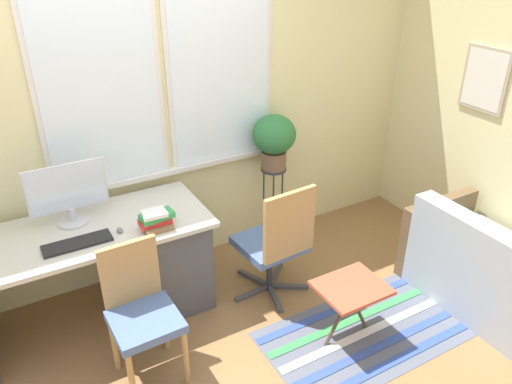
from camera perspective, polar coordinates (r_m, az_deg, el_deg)
name	(u,v)px	position (r m, az deg, el deg)	size (l,w,h in m)	color
ground_plane	(186,323)	(3.68, -7.96, -14.57)	(14.00, 14.00, 0.00)	olive
wall_back_with_window	(132,108)	(3.67, -13.96, 9.33)	(9.00, 0.12, 2.70)	beige
wall_right_with_picture	(467,87)	(4.42, 22.97, 11.04)	(0.08, 9.00, 2.70)	beige
desk	(69,280)	(3.60, -20.61, -9.37)	(1.93, 0.71, 0.74)	beige
monitor	(68,193)	(3.43, -20.72, -0.09)	(0.50, 0.20, 0.42)	silver
keyboard	(77,243)	(3.29, -19.74, -5.53)	(0.42, 0.14, 0.02)	black
mouse	(120,230)	(3.33, -15.31, -4.22)	(0.04, 0.06, 0.03)	slate
book_stack	(156,220)	(3.29, -11.33, -3.14)	(0.23, 0.15, 0.13)	olive
desk_chair_wooden	(141,311)	(3.11, -12.98, -13.06)	(0.40, 0.41, 0.87)	#B2844C
office_chair_swivel	(276,242)	(3.62, 2.31, -5.69)	(0.57, 0.59, 0.94)	#47474C
couch_loveseat	(495,275)	(4.01, 25.67, -8.58)	(0.74, 1.27, 0.76)	#9EA8B2
plant_stand	(273,181)	(4.17, 1.99, 1.26)	(0.21, 0.21, 0.73)	#333338
potted_plant	(274,138)	(4.01, 2.08, 6.21)	(0.35, 0.35, 0.45)	brown
floor_rug_striped	(369,331)	(3.67, 12.74, -15.29)	(1.47, 0.79, 0.01)	#565B6B
folding_stool	(351,291)	(3.35, 10.82, -11.02)	(0.44, 0.37, 0.44)	#B24C33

